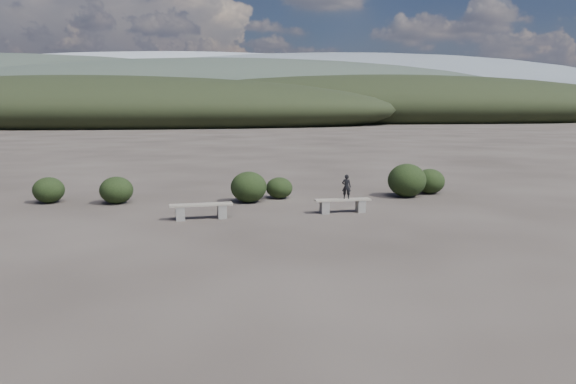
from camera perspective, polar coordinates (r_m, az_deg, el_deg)
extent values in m
plane|color=#302A25|center=(13.05, -0.72, -7.17)|extent=(1200.00, 1200.00, 0.00)
cube|color=slate|center=(18.01, -10.90, -2.14)|extent=(0.32, 0.42, 0.44)
cube|color=slate|center=(18.12, -6.72, -1.98)|extent=(0.32, 0.42, 0.44)
cube|color=gray|center=(18.01, -8.82, -1.28)|extent=(2.02, 0.67, 0.06)
cube|color=slate|center=(18.82, 3.73, -1.56)|extent=(0.29, 0.39, 0.42)
cube|color=slate|center=(19.17, 7.39, -1.42)|extent=(0.29, 0.39, 0.42)
cube|color=gray|center=(18.94, 5.59, -0.79)|extent=(1.92, 0.55, 0.05)
imported|color=black|center=(18.91, 5.96, 0.54)|extent=(0.35, 0.27, 0.83)
ellipsoid|color=black|center=(21.58, -17.04, 0.18)|extent=(1.22, 1.22, 1.00)
ellipsoid|color=black|center=(20.94, -4.02, 0.51)|extent=(1.34, 1.34, 1.15)
ellipsoid|color=black|center=(21.79, -0.89, 0.42)|extent=(1.03, 1.03, 0.83)
ellipsoid|color=black|center=(22.61, 11.99, 1.17)|extent=(1.51, 1.51, 1.32)
ellipsoid|color=black|center=(23.69, 14.19, 1.07)|extent=(1.23, 1.23, 1.02)
ellipsoid|color=black|center=(22.60, -23.14, 0.18)|extent=(1.14, 1.14, 0.96)
ellipsoid|color=black|center=(105.23, -19.34, 7.84)|extent=(110.00, 40.00, 12.00)
ellipsoid|color=black|center=(127.72, 10.50, 8.47)|extent=(120.00, 44.00, 14.00)
ellipsoid|color=#2D372D|center=(172.51, -5.75, 9.38)|extent=(190.00, 64.00, 24.00)
ellipsoid|color=slate|center=(320.55, 6.87, 9.89)|extent=(340.00, 110.00, 44.00)
ellipsoid|color=#8E94A0|center=(413.60, -10.21, 9.93)|extent=(460.00, 140.00, 56.00)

